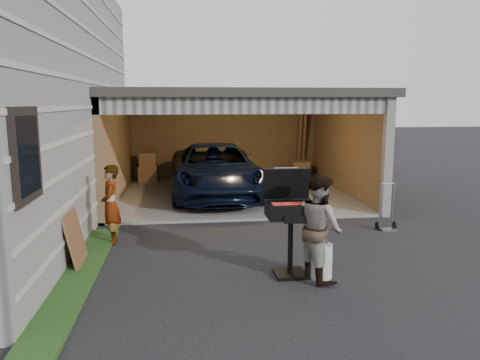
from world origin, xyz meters
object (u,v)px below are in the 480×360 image
Objects in this scene: minivan at (215,172)px; woman at (111,205)px; propane_tank at (321,261)px; plywood_panel at (75,239)px; bbq_grill at (290,214)px; hand_truck at (387,221)px; man at (319,227)px.

minivan is 3.44× the size of woman.
woman is (-2.20, -4.00, 0.03)m from minivan.
plywood_panel reaches higher than propane_tank.
plywood_panel is (-3.30, 0.79, -0.51)m from bbq_grill.
bbq_grill is at bearing -83.98° from minivan.
minivan is 5.17× the size of hand_truck.
bbq_grill reaches higher than propane_tank.
minivan is 6.25m from propane_tank.
plywood_panel is at bearing 165.62° from propane_tank.
bbq_grill reaches higher than hand_truck.
man is 0.54m from propane_tank.
bbq_grill is 0.84m from propane_tank.
minivan is 3.16× the size of bbq_grill.
man is at bearing -30.86° from bbq_grill.
man reaches higher than woman.
propane_tank is (0.44, -0.17, -0.69)m from bbq_grill.
bbq_grill is at bearing -13.44° from plywood_panel.
woman is at bearing -119.60° from minivan.
bbq_grill is (0.71, -5.96, 0.25)m from minivan.
woman is at bearing -177.79° from hand_truck.
woman is 1.50× the size of hand_truck.
woman is 5.51m from hand_truck.
hand_truck reaches higher than propane_tank.
propane_tank is at bearing -62.79° from man.
propane_tank is 0.53× the size of hand_truck.
woman is at bearing 147.56° from propane_tank.
bbq_grill is at bearing 158.78° from propane_tank.
hand_truck reaches higher than plywood_panel.
minivan reaches higher than plywood_panel.
man reaches higher than propane_tank.
woman is 2.86× the size of propane_tank.
woman is at bearing 71.62° from plywood_panel.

